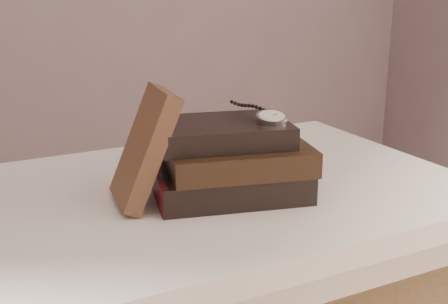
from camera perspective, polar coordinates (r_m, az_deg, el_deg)
table at (r=1.05m, az=-4.22°, el=-8.42°), size 1.00×0.60×0.75m
book_stack at (r=0.98m, az=0.60°, el=-0.89°), size 0.28×0.23×0.12m
journal at (r=0.94m, az=-7.58°, el=0.42°), size 0.11×0.13×0.19m
pocket_watch at (r=0.97m, az=4.37°, el=3.38°), size 0.06×0.16×0.02m
eyeglasses at (r=1.04m, az=-5.25°, el=0.78°), size 0.13×0.14×0.05m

